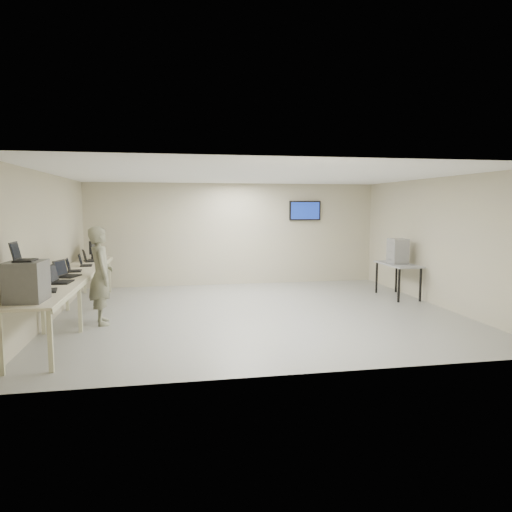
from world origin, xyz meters
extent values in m
cube|color=#98968F|center=(0.00, 0.00, 0.00)|extent=(8.00, 7.00, 0.01)
cube|color=white|center=(0.00, 0.00, 2.80)|extent=(8.00, 7.00, 0.01)
cube|color=#B4AB94|center=(0.00, 3.50, 1.40)|extent=(8.00, 0.01, 2.80)
cube|color=#B4AB94|center=(0.00, -3.50, 1.40)|extent=(8.00, 0.01, 2.80)
cube|color=#B4AB94|center=(-4.00, 0.00, 1.40)|extent=(0.01, 7.00, 2.80)
cube|color=#B4AB94|center=(4.00, 0.00, 1.40)|extent=(0.01, 7.00, 2.80)
cube|color=black|center=(2.00, 3.48, 2.05)|extent=(0.15, 0.04, 0.15)
cube|color=black|center=(2.00, 3.44, 2.05)|extent=(0.90, 0.06, 0.55)
cube|color=navy|center=(2.00, 3.40, 2.05)|extent=(0.82, 0.01, 0.47)
cube|color=beige|center=(-3.60, 0.00, 0.88)|extent=(0.75, 6.00, 0.04)
cube|color=beige|center=(-3.23, 0.00, 0.85)|extent=(0.02, 6.00, 0.06)
cube|color=beige|center=(-3.90, -2.85, 0.43)|extent=(0.06, 0.06, 0.86)
cube|color=beige|center=(-3.30, -2.85, 0.43)|extent=(0.06, 0.06, 0.86)
cube|color=beige|center=(-3.90, -0.90, 0.43)|extent=(0.06, 0.06, 0.86)
cube|color=beige|center=(-3.30, -0.90, 0.43)|extent=(0.06, 0.06, 0.86)
cube|color=beige|center=(-3.90, 0.90, 0.43)|extent=(0.06, 0.06, 0.86)
cube|color=beige|center=(-3.30, 0.90, 0.43)|extent=(0.06, 0.06, 0.86)
cube|color=beige|center=(-3.90, 2.85, 0.43)|extent=(0.06, 0.06, 0.86)
cube|color=beige|center=(-3.30, 2.85, 0.43)|extent=(0.06, 0.06, 0.86)
cube|color=slate|center=(-3.65, -2.51, 1.17)|extent=(0.49, 0.55, 0.55)
cube|color=black|center=(-3.65, -2.51, 1.46)|extent=(0.24, 0.34, 0.02)
cube|color=black|center=(-3.77, -2.51, 1.59)|extent=(0.07, 0.32, 0.24)
cube|color=black|center=(-3.76, -2.51, 1.59)|extent=(0.05, 0.28, 0.20)
cube|color=black|center=(-3.58, -1.80, 0.91)|extent=(0.33, 0.42, 0.02)
cube|color=black|center=(-3.72, -1.80, 1.06)|extent=(0.13, 0.36, 0.27)
cube|color=black|center=(-3.70, -1.80, 1.06)|extent=(0.10, 0.32, 0.22)
cube|color=black|center=(-3.54, -1.03, 0.91)|extent=(0.33, 0.43, 0.02)
cube|color=black|center=(-3.69, -1.03, 1.07)|extent=(0.11, 0.39, 0.29)
cube|color=black|center=(-3.67, -1.03, 1.07)|extent=(0.09, 0.34, 0.24)
cube|color=black|center=(-3.57, -0.36, 0.91)|extent=(0.40, 0.47, 0.02)
cube|color=black|center=(-3.71, -0.36, 1.07)|extent=(0.19, 0.38, 0.29)
cube|color=black|center=(-3.70, -0.36, 1.07)|extent=(0.16, 0.33, 0.24)
cube|color=black|center=(-3.61, 0.34, 0.91)|extent=(0.28, 0.36, 0.02)
cube|color=black|center=(-3.73, 0.34, 1.04)|extent=(0.10, 0.32, 0.24)
cube|color=black|center=(-3.72, 0.34, 1.04)|extent=(0.08, 0.28, 0.20)
cube|color=black|center=(-3.54, 1.17, 0.91)|extent=(0.27, 0.35, 0.02)
cube|color=black|center=(-3.66, 1.17, 1.04)|extent=(0.10, 0.32, 0.24)
cube|color=black|center=(-3.65, 1.17, 1.04)|extent=(0.08, 0.28, 0.20)
cube|color=black|center=(-3.59, 1.97, 0.91)|extent=(0.35, 0.42, 0.02)
cube|color=black|center=(-3.72, 1.97, 1.05)|extent=(0.16, 0.34, 0.25)
cube|color=black|center=(-3.70, 1.97, 1.05)|extent=(0.13, 0.30, 0.21)
cylinder|color=black|center=(-3.60, 2.30, 0.91)|extent=(0.21, 0.21, 0.02)
cube|color=black|center=(-3.60, 2.30, 1.00)|extent=(0.04, 0.03, 0.17)
cube|color=black|center=(-3.60, 2.30, 1.21)|extent=(0.05, 0.47, 0.31)
cube|color=black|center=(-3.57, 2.30, 1.21)|extent=(0.00, 0.42, 0.27)
cylinder|color=black|center=(-3.60, 2.71, 0.91)|extent=(0.20, 0.20, 0.02)
cube|color=black|center=(-3.60, 2.71, 1.00)|extent=(0.04, 0.03, 0.16)
cube|color=black|center=(-3.60, 2.71, 1.20)|extent=(0.05, 0.46, 0.31)
cube|color=black|center=(-3.57, 2.71, 1.20)|extent=(0.00, 0.42, 0.26)
imported|color=#656A55|center=(-3.01, -0.36, 0.91)|extent=(0.58, 0.75, 1.82)
cube|color=gray|center=(3.60, 0.97, 0.79)|extent=(0.63, 1.35, 0.04)
cube|color=black|center=(3.33, 0.40, 0.39)|extent=(0.04, 0.04, 0.78)
cube|color=black|center=(3.33, 1.55, 0.39)|extent=(0.04, 0.04, 0.78)
cube|color=black|center=(3.87, 0.40, 0.39)|extent=(0.04, 0.04, 0.78)
cube|color=black|center=(3.87, 1.55, 0.39)|extent=(0.04, 0.04, 0.78)
cube|color=#979797|center=(3.58, 0.97, 0.91)|extent=(0.38, 0.42, 0.20)
cube|color=#979797|center=(3.58, 0.97, 1.11)|extent=(0.38, 0.42, 0.20)
cube|color=#979797|center=(3.58, 0.97, 1.31)|extent=(0.38, 0.42, 0.20)
camera|label=1|loc=(-1.69, -9.05, 2.19)|focal=32.00mm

